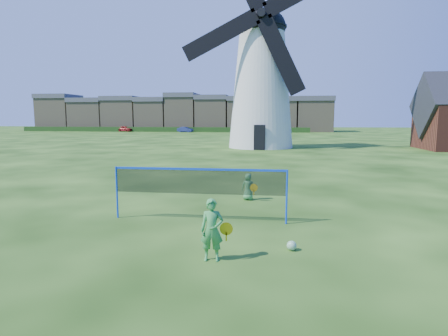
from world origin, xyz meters
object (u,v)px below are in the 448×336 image
at_px(windmill, 261,80).
at_px(player_girl, 212,230).
at_px(badminton_net, 199,182).
at_px(car_left, 125,129).
at_px(play_ball, 292,246).
at_px(car_right, 185,130).
at_px(player_boy, 248,187).

relative_size(windmill, player_girl, 14.86).
distance_m(badminton_net, car_left, 72.13).
bearing_deg(player_girl, play_ball, 21.23).
height_order(windmill, play_ball, windmill).
height_order(badminton_net, player_girl, badminton_net).
bearing_deg(windmill, player_girl, -90.03).
xyz_separation_m(badminton_net, car_right, (-15.78, 64.51, -0.60)).
height_order(play_ball, car_right, car_right).
relative_size(badminton_net, player_girl, 3.82).
relative_size(car_left, car_right, 1.08).
relative_size(badminton_net, car_right, 1.53).
bearing_deg(car_right, player_boy, -151.59).
bearing_deg(car_left, player_girl, -140.88).
bearing_deg(badminton_net, car_left, 113.96).
relative_size(player_girl, car_right, 0.40).
relative_size(windmill, player_boy, 20.04).
xyz_separation_m(windmill, player_girl, (-0.01, -30.06, -6.03)).
xyz_separation_m(badminton_net, car_left, (-29.29, 65.91, -0.53)).
height_order(player_girl, car_left, player_girl).
bearing_deg(car_left, windmill, -126.67).
height_order(player_girl, player_boy, player_girl).
height_order(badminton_net, car_right, badminton_net).
distance_m(badminton_net, play_ball, 3.48).
bearing_deg(car_left, badminton_net, -140.56).
distance_m(player_boy, car_right, 63.88).
xyz_separation_m(play_ball, car_right, (-18.33, 66.65, 0.43)).
relative_size(badminton_net, player_boy, 5.16).
xyz_separation_m(player_girl, car_left, (-30.15, 68.87, -0.05)).
distance_m(player_girl, player_boy, 5.91).
distance_m(play_ball, car_left, 75.13).
xyz_separation_m(windmill, car_left, (-30.16, 38.81, -6.08)).
bearing_deg(badminton_net, player_girl, -73.79).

